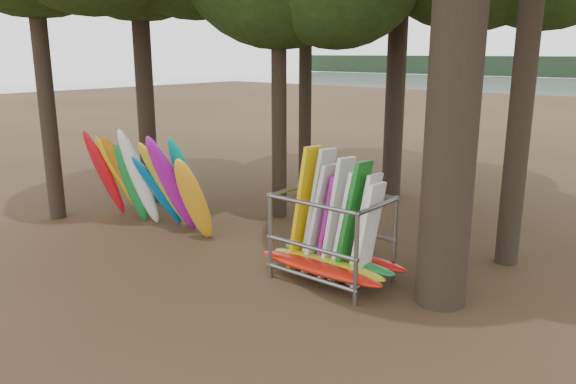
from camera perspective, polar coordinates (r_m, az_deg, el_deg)
The scene contains 3 objects.
ground at distance 13.76m, azimuth -5.41°, elevation -6.56°, with size 120.00×120.00×0.00m, color #47331E.
kayak_row at distance 15.99m, azimuth -13.89°, elevation 0.88°, with size 4.76×2.03×3.01m.
storage_rack at distance 12.11m, azimuth 4.54°, elevation -4.87°, with size 3.09×1.57×2.88m.
Camera 1 is at (9.17, -9.05, 4.83)m, focal length 35.00 mm.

